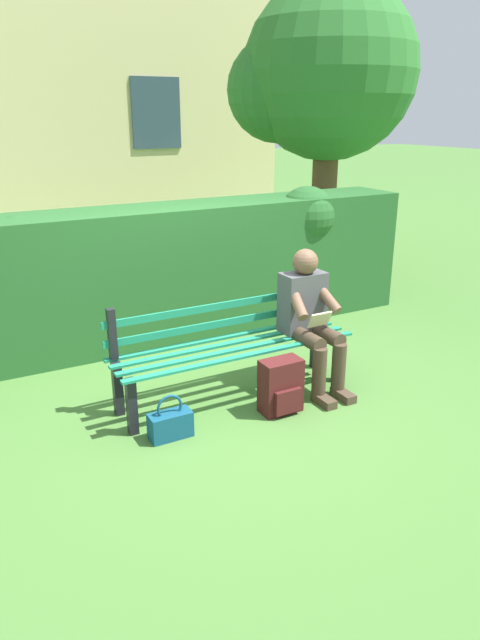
{
  "coord_description": "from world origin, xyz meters",
  "views": [
    {
      "loc": [
        2.08,
        3.91,
        2.27
      ],
      "look_at": [
        0.0,
        0.1,
        0.72
      ],
      "focal_mm": 32.73,
      "sensor_mm": 36.0,
      "label": 1
    }
  ],
  "objects_px": {
    "backpack": "(281,387)",
    "person_seated": "(310,316)",
    "tree": "(321,77)",
    "park_bench": "(231,345)",
    "handbag": "(170,424)"
  },
  "relations": [
    {
      "from": "park_bench",
      "to": "tree",
      "type": "xyz_separation_m",
      "value": [
        -2.94,
        -2.96,
        2.27
      ]
    },
    {
      "from": "person_seated",
      "to": "park_bench",
      "type": "bearing_deg",
      "value": -13.66
    },
    {
      "from": "park_bench",
      "to": "backpack",
      "type": "bearing_deg",
      "value": 113.62
    },
    {
      "from": "person_seated",
      "to": "backpack",
      "type": "height_order",
      "value": "person_seated"
    },
    {
      "from": "tree",
      "to": "backpack",
      "type": "bearing_deg",
      "value": 51.33
    },
    {
      "from": "person_seated",
      "to": "tree",
      "type": "height_order",
      "value": "tree"
    },
    {
      "from": "tree",
      "to": "backpack",
      "type": "relative_size",
      "value": 8.93
    },
    {
      "from": "person_seated",
      "to": "handbag",
      "type": "distance_m",
      "value": 1.52
    },
    {
      "from": "park_bench",
      "to": "backpack",
      "type": "height_order",
      "value": "park_bench"
    },
    {
      "from": "tree",
      "to": "backpack",
      "type": "distance_m",
      "value": 5.05
    },
    {
      "from": "backpack",
      "to": "tree",
      "type": "bearing_deg",
      "value": -128.67
    },
    {
      "from": "person_seated",
      "to": "backpack",
      "type": "distance_m",
      "value": 0.7
    },
    {
      "from": "handbag",
      "to": "tree",
      "type": "bearing_deg",
      "value": -137.38
    },
    {
      "from": "backpack",
      "to": "person_seated",
      "type": "bearing_deg",
      "value": -147.51
    },
    {
      "from": "handbag",
      "to": "park_bench",
      "type": "bearing_deg",
      "value": -150.11
    }
  ]
}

